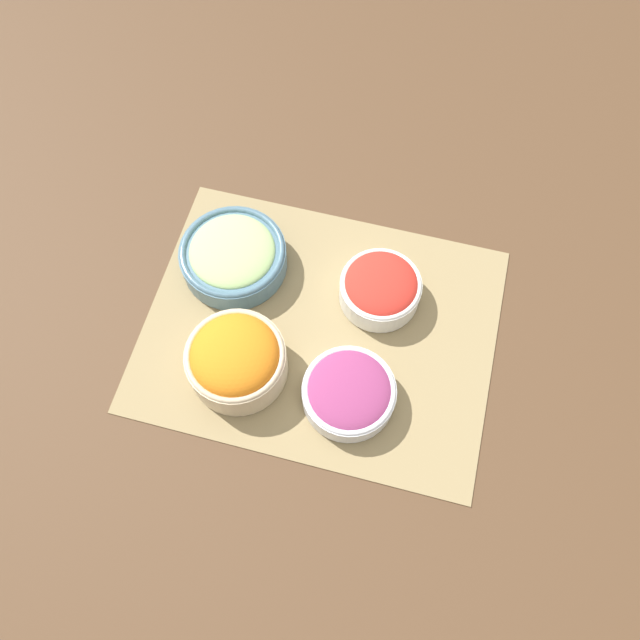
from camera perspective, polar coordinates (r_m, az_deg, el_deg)
The scene contains 6 objects.
ground_plane at distance 0.96m, azimuth -0.00°, elevation -0.84°, with size 3.00×3.00×0.00m, color #513823.
placemat at distance 0.95m, azimuth -0.00°, elevation -0.79°, with size 0.53×0.41×0.00m.
carrot_bowl at distance 0.89m, azimuth -7.68°, elevation -3.56°, with size 0.14×0.14×0.09m.
tomato_bowl at distance 0.95m, azimuth 5.55°, elevation 2.96°, with size 0.12×0.12×0.06m.
onion_bowl at distance 0.89m, azimuth 2.66°, elevation -6.61°, with size 0.13×0.13×0.05m.
cucumber_bowl at distance 0.99m, azimuth -7.94°, elevation 5.90°, with size 0.17×0.17×0.06m.
Camera 1 is at (-0.09, 0.37, 0.88)m, focal length 35.00 mm.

